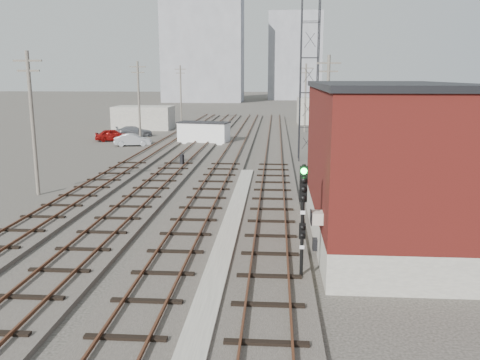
# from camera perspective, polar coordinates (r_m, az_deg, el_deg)

# --- Properties ---
(ground) EXTENTS (320.00, 320.00, 0.00)m
(ground) POSITION_cam_1_polar(r_m,az_deg,el_deg) (71.18, 1.90, 5.64)
(ground) COLOR #282621
(ground) RESTS_ON ground
(track_right) EXTENTS (3.20, 90.00, 0.39)m
(track_right) POSITION_cam_1_polar(r_m,az_deg,el_deg) (50.28, 3.83, 3.19)
(track_right) COLOR #332D28
(track_right) RESTS_ON ground
(track_mid_right) EXTENTS (3.20, 90.00, 0.39)m
(track_mid_right) POSITION_cam_1_polar(r_m,az_deg,el_deg) (50.46, -0.72, 3.25)
(track_mid_right) COLOR #332D28
(track_mid_right) RESTS_ON ground
(track_mid_left) EXTENTS (3.20, 90.00, 0.39)m
(track_mid_left) POSITION_cam_1_polar(r_m,az_deg,el_deg) (50.95, -5.22, 3.28)
(track_mid_left) COLOR #332D28
(track_mid_left) RESTS_ON ground
(track_left) EXTENTS (3.20, 90.00, 0.39)m
(track_left) POSITION_cam_1_polar(r_m,az_deg,el_deg) (51.74, -9.60, 3.30)
(track_left) COLOR #332D28
(track_left) RESTS_ON ground
(platform_curb) EXTENTS (0.90, 28.00, 0.26)m
(platform_curb) POSITION_cam_1_polar(r_m,az_deg,el_deg) (25.91, -0.94, -4.93)
(platform_curb) COLOR gray
(platform_curb) RESTS_ON ground
(brick_building) EXTENTS (6.54, 12.20, 7.22)m
(brick_building) POSITION_cam_1_polar(r_m,az_deg,el_deg) (23.56, 15.81, 1.68)
(brick_building) COLOR gray
(brick_building) RESTS_ON ground
(lattice_tower) EXTENTS (1.60, 1.60, 15.00)m
(lattice_tower) POSITION_cam_1_polar(r_m,az_deg,el_deg) (45.81, 7.76, 11.56)
(lattice_tower) COLOR black
(lattice_tower) RESTS_ON ground
(utility_pole_left_a) EXTENTS (1.80, 0.24, 9.00)m
(utility_pole_left_a) POSITION_cam_1_polar(r_m,az_deg,el_deg) (34.39, -22.28, 6.26)
(utility_pole_left_a) COLOR #595147
(utility_pole_left_a) RESTS_ON ground
(utility_pole_left_b) EXTENTS (1.80, 0.24, 9.00)m
(utility_pole_left_b) POSITION_cam_1_polar(r_m,az_deg,el_deg) (57.83, -11.28, 8.78)
(utility_pole_left_b) COLOR #595147
(utility_pole_left_b) RESTS_ON ground
(utility_pole_left_c) EXTENTS (1.80, 0.24, 9.00)m
(utility_pole_left_c) POSITION_cam_1_polar(r_m,az_deg,el_deg) (82.19, -6.67, 9.74)
(utility_pole_left_c) COLOR #595147
(utility_pole_left_c) RESTS_ON ground
(utility_pole_right_a) EXTENTS (1.80, 0.24, 9.00)m
(utility_pole_right_a) POSITION_cam_1_polar(r_m,az_deg,el_deg) (39.01, 9.76, 7.51)
(utility_pole_right_a) COLOR #595147
(utility_pole_right_a) RESTS_ON ground
(utility_pole_right_b) EXTENTS (1.80, 0.24, 9.00)m
(utility_pole_right_b) POSITION_cam_1_polar(r_m,az_deg,el_deg) (68.89, 7.35, 9.35)
(utility_pole_right_b) COLOR #595147
(utility_pole_right_b) RESTS_ON ground
(apartment_left) EXTENTS (22.00, 14.00, 30.00)m
(apartment_left) POSITION_cam_1_polar(r_m,az_deg,el_deg) (147.38, -4.13, 14.61)
(apartment_left) COLOR gray
(apartment_left) RESTS_ON ground
(apartment_right) EXTENTS (16.00, 12.00, 26.00)m
(apartment_right) POSITION_cam_1_polar(r_m,az_deg,el_deg) (160.91, 6.14, 13.62)
(apartment_right) COLOR gray
(apartment_right) RESTS_ON ground
(shed_left) EXTENTS (8.00, 5.00, 3.20)m
(shed_left) POSITION_cam_1_polar(r_m,az_deg,el_deg) (73.40, -10.76, 6.88)
(shed_left) COLOR gray
(shed_left) RESTS_ON ground
(shed_right) EXTENTS (6.00, 6.00, 4.00)m
(shed_right) POSITION_cam_1_polar(r_m,az_deg,el_deg) (81.16, 8.61, 7.69)
(shed_right) COLOR gray
(shed_right) RESTS_ON ground
(signal_mast) EXTENTS (0.40, 0.42, 4.42)m
(signal_mast) POSITION_cam_1_polar(r_m,az_deg,el_deg) (18.67, 7.06, -3.63)
(signal_mast) COLOR gray
(signal_mast) RESTS_ON ground
(switch_stand) EXTENTS (0.37, 0.37, 1.20)m
(switch_stand) POSITION_cam_1_polar(r_m,az_deg,el_deg) (42.85, -6.53, 2.27)
(switch_stand) COLOR black
(switch_stand) RESTS_ON ground
(site_trailer) EXTENTS (6.08, 3.55, 2.40)m
(site_trailer) POSITION_cam_1_polar(r_m,az_deg,el_deg) (57.28, -4.08, 5.35)
(site_trailer) COLOR white
(site_trailer) RESTS_ON ground
(car_red) EXTENTS (4.44, 2.78, 1.41)m
(car_red) POSITION_cam_1_polar(r_m,az_deg,el_deg) (60.87, -14.04, 4.93)
(car_red) COLOR maroon
(car_red) RESTS_ON ground
(car_silver) EXTENTS (4.12, 2.06, 1.30)m
(car_silver) POSITION_cam_1_polar(r_m,az_deg,el_deg) (56.18, -11.93, 4.43)
(car_silver) COLOR #95989C
(car_silver) RESTS_ON ground
(car_grey) EXTENTS (4.79, 3.28, 1.29)m
(car_grey) POSITION_cam_1_polar(r_m,az_deg,el_deg) (64.78, -11.82, 5.37)
(car_grey) COLOR slate
(car_grey) RESTS_ON ground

